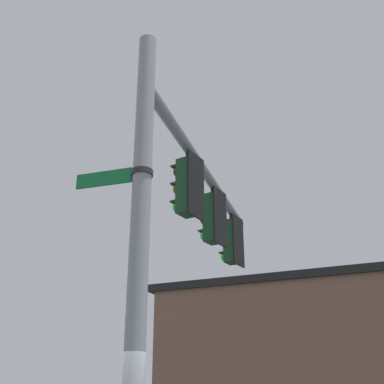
# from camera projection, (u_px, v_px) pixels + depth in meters

# --- Properties ---
(signal_pole) EXTENTS (0.27, 0.27, 7.18)m
(signal_pole) POSITION_uv_depth(u_px,v_px,m) (138.00, 263.00, 6.42)
(signal_pole) COLOR gray
(signal_pole) RESTS_ON ground
(mast_arm) EXTENTS (6.36, 1.78, 0.21)m
(mast_arm) POSITION_uv_depth(u_px,v_px,m) (206.00, 174.00, 10.34)
(mast_arm) COLOR gray
(traffic_light_nearest_pole) EXTENTS (0.54, 0.49, 1.31)m
(traffic_light_nearest_pole) POSITION_uv_depth(u_px,v_px,m) (187.00, 187.00, 8.97)
(traffic_light_nearest_pole) COLOR black
(traffic_light_mid_inner) EXTENTS (0.54, 0.49, 1.31)m
(traffic_light_mid_inner) POSITION_uv_depth(u_px,v_px,m) (212.00, 218.00, 10.48)
(traffic_light_mid_inner) COLOR black
(traffic_light_mid_outer) EXTENTS (0.54, 0.49, 1.31)m
(traffic_light_mid_outer) POSITION_uv_depth(u_px,v_px,m) (231.00, 242.00, 11.99)
(traffic_light_mid_outer) COLOR black
(street_name_sign) EXTENTS (0.41, 1.15, 0.22)m
(street_name_sign) POSITION_uv_depth(u_px,v_px,m) (125.00, 176.00, 6.99)
(street_name_sign) COLOR #147238
(bird_flying) EXTENTS (0.29, 0.42, 0.15)m
(bird_flying) POSITION_uv_depth(u_px,v_px,m) (153.00, 94.00, 14.00)
(bird_flying) COLOR #4C4742
(storefront_building) EXTENTS (8.21, 13.66, 6.37)m
(storefront_building) POSITION_uv_depth(u_px,v_px,m) (331.00, 368.00, 19.11)
(storefront_building) COLOR brown
(storefront_building) RESTS_ON ground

